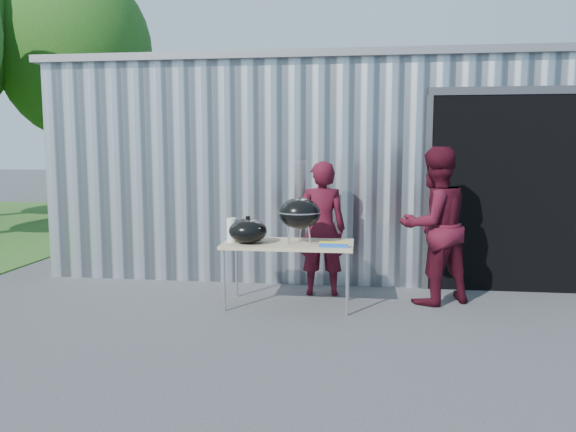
# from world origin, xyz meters

# --- Properties ---
(ground) EXTENTS (80.00, 80.00, 0.00)m
(ground) POSITION_xyz_m (0.00, 0.00, 0.00)
(ground) COLOR #424244
(building) EXTENTS (8.20, 6.20, 3.10)m
(building) POSITION_xyz_m (0.92, 4.59, 1.54)
(building) COLOR silver
(building) RESTS_ON ground
(tree_far) EXTENTS (4.06, 4.06, 6.73)m
(tree_far) POSITION_xyz_m (-6.50, 9.00, 4.38)
(tree_far) COLOR #442D19
(tree_far) RESTS_ON ground
(folding_table) EXTENTS (1.50, 0.75, 0.75)m
(folding_table) POSITION_xyz_m (0.38, 0.66, 0.71)
(folding_table) COLOR tan
(folding_table) RESTS_ON ground
(kettle_grill) EXTENTS (0.49, 0.49, 0.95)m
(kettle_grill) POSITION_xyz_m (0.52, 0.63, 1.16)
(kettle_grill) COLOR black
(kettle_grill) RESTS_ON folding_table
(grill_lid) EXTENTS (0.44, 0.44, 0.32)m
(grill_lid) POSITION_xyz_m (-0.07, 0.56, 0.89)
(grill_lid) COLOR black
(grill_lid) RESTS_ON folding_table
(paper_towels) EXTENTS (0.12, 0.12, 0.28)m
(paper_towels) POSITION_xyz_m (-0.27, 0.61, 0.89)
(paper_towels) COLOR white
(paper_towels) RESTS_ON folding_table
(white_tub) EXTENTS (0.20, 0.15, 0.10)m
(white_tub) POSITION_xyz_m (-0.17, 0.88, 0.80)
(white_tub) COLOR white
(white_tub) RESTS_ON folding_table
(foil_box) EXTENTS (0.32, 0.06, 0.06)m
(foil_box) POSITION_xyz_m (0.92, 0.41, 0.78)
(foil_box) COLOR blue
(foil_box) RESTS_ON folding_table
(person_cook) EXTENTS (0.64, 0.45, 1.68)m
(person_cook) POSITION_xyz_m (0.73, 1.22, 0.84)
(person_cook) COLOR #450C1A
(person_cook) RESTS_ON ground
(person_bystander) EXTENTS (1.13, 1.06, 1.86)m
(person_bystander) POSITION_xyz_m (2.07, 1.01, 0.93)
(person_bystander) COLOR #450C1A
(person_bystander) RESTS_ON ground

